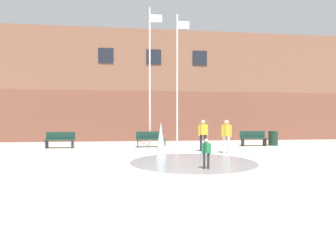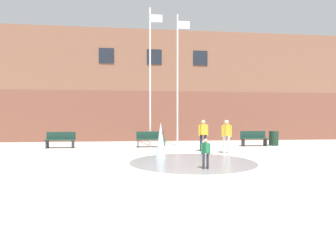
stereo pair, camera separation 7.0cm
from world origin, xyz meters
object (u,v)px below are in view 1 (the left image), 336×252
Objects in this scene: park_bench_center at (150,139)px; teen_by_trashcan at (203,133)px; trash_can at (273,138)px; park_bench_far_left at (60,140)px; flagpole_right at (178,76)px; child_in_fountain at (206,151)px; adult_watching at (226,134)px; park_bench_far_right at (253,138)px; flagpole_left at (150,73)px; child_running at (162,144)px.

teen_by_trashcan is (2.61, -2.33, 0.45)m from park_bench_center.
trash_can is at bearing -170.91° from teen_by_trashcan.
flagpole_right is at bearing 4.94° from park_bench_far_left.
flagpole_right is at bearing 175.32° from trash_can.
flagpole_right reaches higher than trash_can.
child_in_fountain is (1.54, -7.03, 0.10)m from park_bench_center.
adult_watching is 5.39m from flagpole_right.
adult_watching is at bearing -131.31° from park_bench_far_right.
child_in_fountain is at bearing -79.10° from flagpole_left.
adult_watching is 0.19× the size of flagpole_left.
adult_watching is at bearing -20.74° from park_bench_far_left.
park_bench_far_right is 8.47m from child_in_fountain.
flagpole_left is (0.06, 0.63, 3.95)m from park_bench_center.
child_running is at bearing -86.70° from flagpole_left.
park_bench_far_right is 0.19× the size of flagpole_left.
child_running is at bearing -85.40° from park_bench_center.
child_in_fountain reaches higher than trash_can.
teen_by_trashcan is at bearing 99.41° from adult_watching.
flagpole_right is (1.68, 0.00, -0.17)m from flagpole_left.
trash_can is at bearing 7.45° from park_bench_far_right.
child_in_fountain is at bearing -46.95° from park_bench_far_left.
child_in_fountain is at bearing 12.81° from child_running.
teen_by_trashcan is at bearing 142.90° from child_in_fountain.
flagpole_left is at bearing 180.00° from flagpole_right.
child_in_fountain is 4.84m from teen_by_trashcan.
park_bench_far_left is 6.88m from child_running.
teen_by_trashcan is (2.27, 1.88, 0.35)m from child_running.
adult_watching is 1.77× the size of trash_can.
adult_watching is 0.20× the size of flagpole_right.
park_bench_far_right is 7.43m from flagpole_left.
park_bench_far_right is at bearing -172.55° from trash_can.
park_bench_far_right reaches higher than trash_can.
flagpole_left is at bearing 176.35° from trash_can.
adult_watching is (3.19, 1.00, 0.35)m from child_running.
flagpole_left reaches higher than child_running.
flagpole_right is (1.74, 0.63, 3.78)m from park_bench_center.
flagpole_right reaches higher than child_in_fountain.
park_bench_far_right is 1.78× the size of trash_can.
park_bench_center is 4.79m from adult_watching.
flagpole_left reaches higher than child_in_fountain.
child_in_fountain reaches higher than park_bench_far_left.
teen_by_trashcan is at bearing -41.75° from park_bench_center.
flagpole_left is (-2.55, 2.96, 3.50)m from teen_by_trashcan.
flagpole_left is (-1.48, 7.66, 3.85)m from child_in_fountain.
adult_watching reaches higher than child_in_fountain.
child_running is 0.62× the size of adult_watching.
child_in_fountain is 0.12× the size of flagpole_left.
adult_watching is at bearing -65.04° from flagpole_right.
flagpole_left reaches higher than adult_watching.
flagpole_left reaches higher than park_bench_center.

